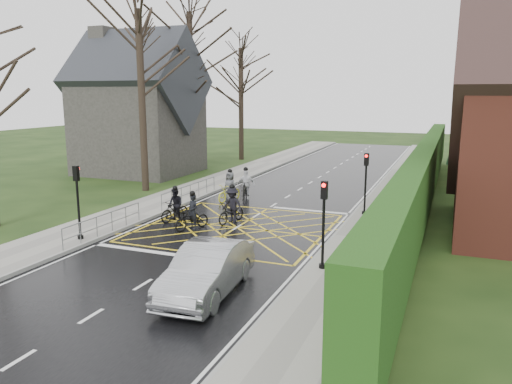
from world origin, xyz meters
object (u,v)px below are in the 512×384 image
Objects in this scene: cyclist_rear at (192,217)px; cyclist_lead at (230,190)px; cyclist_front at (245,187)px; car at (207,270)px; cyclist_mid at (232,209)px; cyclist_back at (175,208)px.

cyclist_lead reaches higher than cyclist_rear.
cyclist_front is 0.42× the size of car.
car is (4.95, -12.40, 0.12)m from cyclist_lead.
car is (2.86, -8.11, 0.09)m from cyclist_mid.
cyclist_rear reaches higher than cyclist_back.
cyclist_rear is 0.99× the size of cyclist_front.
cyclist_mid and cyclist_lead have the same top height.
cyclist_back is 0.90× the size of cyclist_mid.
cyclist_front reaches higher than cyclist_mid.
cyclist_lead is 0.43× the size of car.
cyclist_front is 13.96m from car.
cyclist_front is 1.06m from cyclist_lead.
cyclist_mid is 1.03× the size of cyclist_front.
cyclist_lead is (-2.09, 4.29, -0.04)m from cyclist_mid.
cyclist_lead is at bearing 127.54° from cyclist_mid.
cyclist_mid is at bearing 104.66° from car.
cyclist_back is 5.08m from cyclist_lead.
cyclist_rear is 2.12m from cyclist_mid.
cyclist_rear is 1.07× the size of cyclist_back.
cyclist_mid is 8.60m from car.
cyclist_back is 9.19m from car.
cyclist_rear is 1.80m from cyclist_back.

